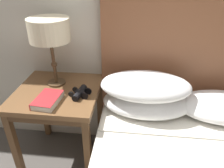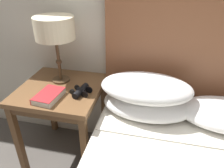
# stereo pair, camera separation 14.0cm
# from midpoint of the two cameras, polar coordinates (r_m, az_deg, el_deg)

# --- Properties ---
(nightstand) EXTENTS (0.58, 0.58, 0.65)m
(nightstand) POSITION_cam_midpoint_polar(r_m,az_deg,el_deg) (1.64, -10.62, -3.42)
(nightstand) COLOR brown
(nightstand) RESTS_ON ground_plane
(table_lamp) EXTENTS (0.27, 0.27, 0.48)m
(table_lamp) POSITION_cam_midpoint_polar(r_m,az_deg,el_deg) (1.54, -12.18, 13.63)
(table_lamp) COLOR #4C3823
(table_lamp) RESTS_ON nightstand
(book_on_nightstand) EXTENTS (0.16, 0.22, 0.04)m
(book_on_nightstand) POSITION_cam_midpoint_polar(r_m,az_deg,el_deg) (1.47, -13.63, -3.10)
(book_on_nightstand) COLOR silver
(book_on_nightstand) RESTS_ON nightstand
(binoculars_pair) EXTENTS (0.15, 0.16, 0.05)m
(binoculars_pair) POSITION_cam_midpoint_polar(r_m,az_deg,el_deg) (1.48, -5.47, -1.87)
(binoculars_pair) COLOR black
(binoculars_pair) RESTS_ON nightstand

